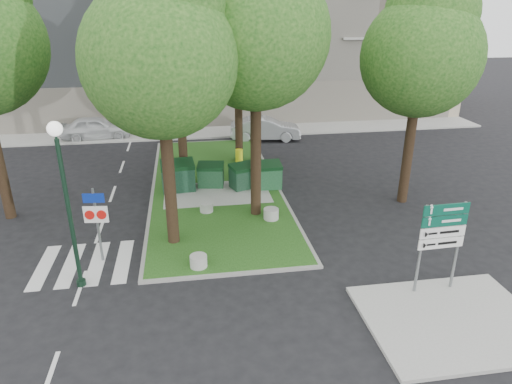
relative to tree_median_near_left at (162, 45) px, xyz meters
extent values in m
plane|color=black|center=(1.41, -2.56, -7.32)|extent=(120.00, 120.00, 0.00)
cube|color=#1D4714|center=(1.91, 5.44, -7.26)|extent=(6.00, 16.00, 0.12)
cube|color=gray|center=(1.91, 5.44, -7.27)|extent=(6.30, 16.30, 0.10)
cube|color=#999993|center=(7.91, -6.06, -7.26)|extent=(5.00, 4.00, 0.12)
cube|color=#999993|center=(1.41, 15.94, -7.26)|extent=(42.00, 3.00, 0.12)
cube|color=silver|center=(-2.34, -1.06, -7.31)|extent=(5.00, 3.00, 0.01)
cube|color=tan|center=(1.41, 23.44, 0.68)|extent=(41.00, 12.00, 16.00)
cylinder|color=black|center=(-0.09, -0.06, -4.24)|extent=(0.44, 0.44, 6.16)
sphere|color=#124312|center=(-0.09, -0.06, -0.50)|extent=(5.20, 5.20, 5.20)
sphere|color=#124312|center=(0.21, 0.14, 1.26)|extent=(3.90, 3.90, 3.90)
cylinder|color=black|center=(3.41, 1.94, -3.96)|extent=(0.44, 0.44, 6.72)
sphere|color=#124312|center=(3.41, 1.94, 0.12)|extent=(5.60, 5.60, 5.60)
cylinder|color=black|center=(0.41, 6.44, -4.38)|extent=(0.44, 0.44, 5.88)
sphere|color=#124312|center=(0.41, 6.44, -0.81)|extent=(4.80, 4.80, 4.80)
sphere|color=#124312|center=(0.71, 6.64, 0.87)|extent=(3.60, 3.60, 3.60)
cylinder|color=black|center=(3.61, 9.44, -3.82)|extent=(0.44, 0.44, 7.00)
sphere|color=#124312|center=(3.61, 9.44, 0.43)|extent=(5.80, 5.80, 5.80)
cylinder|color=black|center=(10.41, 2.44, -4.38)|extent=(0.44, 0.44, 5.88)
sphere|color=#124312|center=(10.41, 2.44, -0.81)|extent=(5.00, 5.00, 5.00)
sphere|color=#124312|center=(10.71, 2.64, 0.87)|extent=(3.75, 3.75, 3.75)
cube|color=#0D321E|center=(0.10, 5.18, -6.59)|extent=(1.63, 1.18, 1.21)
cube|color=black|center=(0.10, 5.18, -5.89)|extent=(1.69, 1.26, 0.35)
cube|color=#10371C|center=(1.70, 5.45, -6.71)|extent=(1.36, 1.03, 0.97)
cube|color=black|center=(1.70, 5.45, -6.15)|extent=(1.41, 1.10, 0.28)
cube|color=black|center=(3.30, 5.00, -6.70)|extent=(1.49, 1.25, 1.00)
cube|color=black|center=(3.30, 5.00, -6.12)|extent=(1.56, 1.33, 0.29)
cube|color=#164926|center=(4.41, 4.83, -6.66)|extent=(1.37, 0.94, 1.07)
cube|color=black|center=(4.41, 4.83, -6.04)|extent=(1.42, 1.01, 0.31)
cylinder|color=#A5A5A0|center=(0.78, -2.06, -6.98)|extent=(0.59, 0.59, 0.42)
cylinder|color=#A0A19C|center=(3.96, 1.28, -6.97)|extent=(0.64, 0.64, 0.45)
cylinder|color=#A3A49E|center=(1.30, 2.44, -6.99)|extent=(0.58, 0.58, 0.41)
cylinder|color=yellow|center=(3.54, 8.91, -6.82)|extent=(0.43, 0.43, 0.74)
cylinder|color=black|center=(-3.07, -2.43, -4.83)|extent=(0.14, 0.14, 4.97)
cylinder|color=black|center=(-3.07, -2.43, -7.22)|extent=(0.30, 0.30, 0.20)
sphere|color=white|center=(-3.07, -2.43, -2.05)|extent=(0.44, 0.44, 0.44)
cylinder|color=slate|center=(-2.62, -0.91, -5.92)|extent=(0.10, 0.10, 2.79)
cube|color=navy|center=(-2.62, -0.91, -4.86)|extent=(0.73, 0.12, 0.33)
cube|color=white|center=(-2.62, -0.91, -5.47)|extent=(0.84, 0.13, 0.61)
cylinder|color=red|center=(-2.82, -0.91, -5.47)|extent=(0.34, 0.07, 0.33)
cylinder|color=red|center=(-2.42, -0.91, -5.47)|extent=(0.34, 0.07, 0.33)
cylinder|color=slate|center=(7.48, -4.58, -5.71)|extent=(0.09, 0.09, 2.98)
cylinder|color=slate|center=(8.73, -4.54, -5.71)|extent=(0.09, 0.09, 2.98)
cube|color=#094835|center=(8.11, -4.56, -4.39)|extent=(1.49, 0.10, 0.34)
cube|color=#094835|center=(8.11, -4.56, -4.77)|extent=(1.49, 0.10, 0.34)
cube|color=white|center=(8.11, -4.56, -5.15)|extent=(1.49, 0.10, 0.34)
cube|color=white|center=(8.11, -4.56, -5.53)|extent=(1.49, 0.10, 0.34)
imported|color=silver|center=(-5.39, 15.64, -6.54)|extent=(4.66, 2.14, 1.55)
imported|color=#A1A5A9|center=(5.90, 13.65, -6.55)|extent=(4.82, 2.15, 1.54)
camera|label=1|loc=(0.62, -15.81, 1.25)|focal=32.00mm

